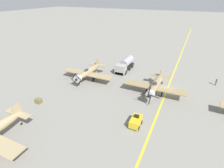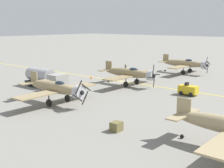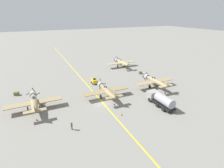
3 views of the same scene
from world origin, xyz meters
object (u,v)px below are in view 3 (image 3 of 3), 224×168
Objects in this scene: airplane_far_right at (122,62)px; airplane_mid_center at (107,90)px; tow_tractor at (94,81)px; ground_crew_walking at (72,125)px; airplane_mid_right at (155,81)px; supply_crate_by_tanker at (140,73)px; supply_crate_mid_lane at (16,94)px; fuel_tanker at (160,99)px; traffic_cone at (122,114)px; airplane_mid_left at (34,102)px.

airplane_mid_center is at bearing -142.60° from airplane_far_right.
ground_crew_walking is (-11.64, -20.06, 0.13)m from tow_tractor.
airplane_mid_right reaches higher than ground_crew_walking.
airplane_mid_right reaches higher than tow_tractor.
supply_crate_by_tanker is (18.09, 1.74, -0.35)m from tow_tractor.
tow_tractor reaches higher than supply_crate_by_tanker.
airplane_far_right is at bearing 16.39° from supply_crate_mid_lane.
airplane_far_right is 10.52m from supply_crate_by_tanker.
airplane_mid_right is at bearing -104.29° from supply_crate_by_tanker.
supply_crate_by_tanker is (29.73, 21.80, -0.48)m from ground_crew_walking.
fuel_tanker is at bearing -129.53° from airplane_mid_right.
airplane_mid_right reaches higher than supply_crate_mid_lane.
ground_crew_walking reaches higher than traffic_cone.
supply_crate_mid_lane is (-21.18, 11.42, -1.55)m from airplane_mid_center.
airplane_mid_center reaches higher than airplane_mid_left.
airplane_mid_right reaches higher than traffic_cone.
fuel_tanker is at bearing -27.91° from airplane_mid_center.
ground_crew_walking is (-27.52, -31.96, -1.09)m from airplane_far_right.
airplane_mid_center is 11.32× the size of supply_crate_by_tanker.
airplane_mid_right reaches higher than supply_crate_by_tanker.
airplane_mid_left is at bearing 118.72° from ground_crew_walking.
tow_tractor reaches higher than ground_crew_walking.
ground_crew_walking is (-11.25, -9.53, -1.09)m from airplane_mid_center.
fuel_tanker is 14.55× the size of traffic_cone.
airplane_mid_right is at bearing -7.45° from airplane_mid_left.
airplane_mid_left is (-17.09, 1.13, 0.00)m from airplane_mid_center.
airplane_far_right is at bearing 27.01° from airplane_mid_left.
tow_tractor is at bearing 87.37° from traffic_cone.
supply_crate_by_tanker is at bearing -94.36° from airplane_far_right.
airplane_far_right is 21.82× the size of traffic_cone.
airplane_mid_right is at bearing -34.96° from tow_tractor.
fuel_tanker is 21.77m from tow_tractor.
airplane_mid_center reaches higher than airplane_mid_right.
airplane_mid_center reaches higher than supply_crate_by_tanker.
supply_crate_mid_lane reaches higher than traffic_cone.
traffic_cone is (-10.42, -0.16, -1.24)m from fuel_tanker.
supply_crate_by_tanker is at bearing 11.84° from airplane_mid_left.
traffic_cone is at bearing -92.63° from tow_tractor.
airplane_far_right is 19.88m from tow_tractor.
fuel_tanker reaches higher than ground_crew_walking.
airplane_mid_left reaches higher than supply_crate_by_tanker.
airplane_mid_left is 37.31m from supply_crate_by_tanker.
airplane_mid_right is 1.00× the size of airplane_far_right.
airplane_mid_center is 9.38m from traffic_cone.
supply_crate_by_tanker is (18.49, 12.27, -1.57)m from airplane_mid_center.
airplane_mid_left reaches higher than traffic_cone.
supply_crate_by_tanker is at bearing 36.25° from ground_crew_walking.
tow_tractor is at bearing 22.71° from airplane_mid_left.
airplane_mid_left is 11.18m from supply_crate_mid_lane.
supply_crate_mid_lane is at bearing 135.06° from traffic_cone.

